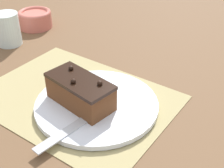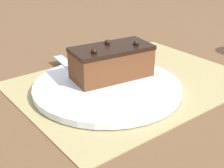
% 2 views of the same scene
% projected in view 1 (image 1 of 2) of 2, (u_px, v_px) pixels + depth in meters
% --- Properties ---
extents(ground_plane, '(3.00, 3.00, 0.00)m').
position_uv_depth(ground_plane, '(76.00, 98.00, 0.76)').
color(ground_plane, brown).
extents(placemat_woven, '(0.46, 0.34, 0.00)m').
position_uv_depth(placemat_woven, '(76.00, 98.00, 0.76)').
color(placemat_woven, tan).
rests_on(placemat_woven, ground_plane).
extents(cake_plate, '(0.29, 0.29, 0.01)m').
position_uv_depth(cake_plate, '(95.00, 105.00, 0.72)').
color(cake_plate, white).
rests_on(cake_plate, placemat_woven).
extents(chocolate_cake, '(0.17, 0.10, 0.07)m').
position_uv_depth(chocolate_cake, '(80.00, 91.00, 0.71)').
color(chocolate_cake, brown).
rests_on(chocolate_cake, cake_plate).
extents(serving_knife, '(0.05, 0.20, 0.01)m').
position_uv_depth(serving_knife, '(87.00, 117.00, 0.67)').
color(serving_knife, slate).
rests_on(serving_knife, cake_plate).
extents(drinking_glass, '(0.08, 0.08, 0.10)m').
position_uv_depth(drinking_glass, '(8.00, 29.00, 0.99)').
color(drinking_glass, silver).
rests_on(drinking_glass, ground_plane).
extents(small_bowl, '(0.12, 0.12, 0.06)m').
position_uv_depth(small_bowl, '(35.00, 18.00, 1.11)').
color(small_bowl, '#C66656').
rests_on(small_bowl, ground_plane).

